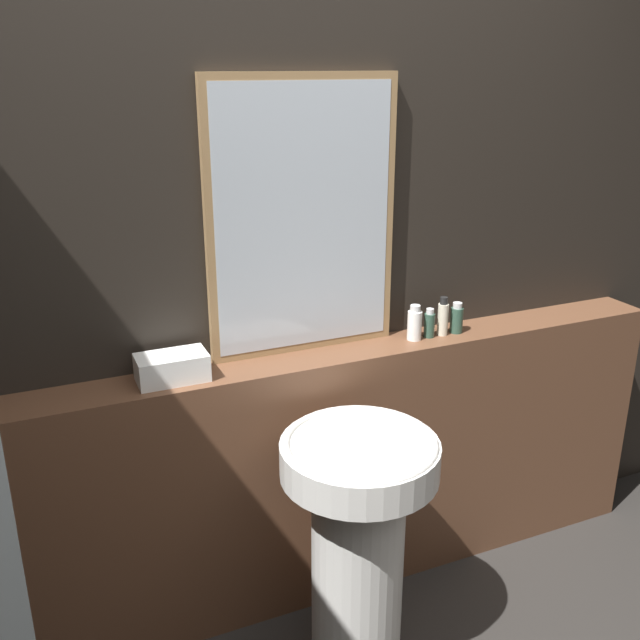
% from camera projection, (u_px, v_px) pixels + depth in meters
% --- Properties ---
extents(wall_back, '(8.00, 0.06, 2.50)m').
position_uv_depth(wall_back, '(300.00, 259.00, 2.39)').
color(wall_back, black).
rests_on(wall_back, ground_plane).
extents(vanity_counter, '(2.76, 0.19, 0.94)m').
position_uv_depth(vanity_counter, '(316.00, 478.00, 2.55)').
color(vanity_counter, brown).
rests_on(vanity_counter, ground_plane).
extents(pedestal_sink, '(0.48, 0.48, 0.83)m').
position_uv_depth(pedestal_sink, '(358.00, 536.00, 2.19)').
color(pedestal_sink, silver).
rests_on(pedestal_sink, ground_plane).
extents(mirror, '(0.65, 0.03, 0.90)m').
position_uv_depth(mirror, '(303.00, 219.00, 2.30)').
color(mirror, '#937047').
rests_on(mirror, vanity_counter).
extents(towel_stack, '(0.22, 0.12, 0.09)m').
position_uv_depth(towel_stack, '(172.00, 367.00, 2.19)').
color(towel_stack, white).
rests_on(towel_stack, vanity_counter).
extents(shampoo_bottle, '(0.05, 0.05, 0.13)m').
position_uv_depth(shampoo_bottle, '(415.00, 324.00, 2.51)').
color(shampoo_bottle, white).
rests_on(shampoo_bottle, vanity_counter).
extents(conditioner_bottle, '(0.04, 0.04, 0.11)m').
position_uv_depth(conditioner_bottle, '(429.00, 324.00, 2.54)').
color(conditioner_bottle, '#2D4C3D').
rests_on(conditioner_bottle, vanity_counter).
extents(lotion_bottle, '(0.04, 0.04, 0.14)m').
position_uv_depth(lotion_bottle, '(443.00, 318.00, 2.55)').
color(lotion_bottle, beige).
rests_on(lotion_bottle, vanity_counter).
extents(body_wash_bottle, '(0.05, 0.05, 0.11)m').
position_uv_depth(body_wash_bottle, '(457.00, 319.00, 2.58)').
color(body_wash_bottle, '#2D4C3D').
rests_on(body_wash_bottle, vanity_counter).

